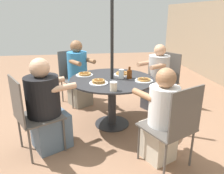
# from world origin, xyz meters

# --- Properties ---
(ground_plane) EXTENTS (12.00, 12.00, 0.00)m
(ground_plane) POSITION_xyz_m (0.00, 0.00, 0.00)
(ground_plane) COLOR #8C664C
(patio_table) EXTENTS (1.19, 1.19, 0.71)m
(patio_table) POSITION_xyz_m (0.00, 0.00, 0.56)
(patio_table) COLOR #28282B
(patio_table) RESTS_ON ground
(umbrella_pole) EXTENTS (0.04, 0.04, 2.28)m
(umbrella_pole) POSITION_xyz_m (0.00, 0.00, 1.14)
(umbrella_pole) COLOR black
(umbrella_pole) RESTS_ON ground
(patio_chair_north) EXTENTS (0.62, 0.62, 0.94)m
(patio_chair_north) POSITION_xyz_m (1.05, 0.49, 0.53)
(patio_chair_north) COLOR #514C47
(patio_chair_north) RESTS_ON ground
(diner_north) EXTENTS (0.55, 0.48, 1.07)m
(diner_north) POSITION_xyz_m (0.88, 0.41, 0.50)
(diner_north) COLOR beige
(diner_north) RESTS_ON ground
(patio_chair_east) EXTENTS (0.64, 0.64, 0.94)m
(patio_chair_east) POSITION_xyz_m (-0.58, 1.00, 0.53)
(patio_chair_east) COLOR #514C47
(patio_chair_east) RESTS_ON ground
(diner_east) EXTENTS (0.54, 0.59, 1.11)m
(diner_east) POSITION_xyz_m (-0.49, 0.84, 0.50)
(diner_east) COLOR #3D3D42
(diner_east) RESTS_ON ground
(patio_chair_south) EXTENTS (0.64, 0.64, 0.94)m
(patio_chair_south) POSITION_xyz_m (-1.01, -0.57, 0.53)
(patio_chair_south) COLOR #514C47
(patio_chair_south) RESTS_ON ground
(diner_south) EXTENTS (0.57, 0.52, 1.15)m
(diner_south) POSITION_xyz_m (-0.85, -0.48, 0.53)
(diner_south) COLOR gray
(diner_south) RESTS_ON ground
(patio_chair_west) EXTENTS (0.64, 0.64, 0.94)m
(patio_chair_west) POSITION_xyz_m (0.56, -1.01, 0.53)
(patio_chair_west) COLOR #514C47
(patio_chair_west) RESTS_ON ground
(diner_west) EXTENTS (0.57, 0.61, 1.13)m
(diner_west) POSITION_xyz_m (0.47, -0.85, 0.50)
(diner_west) COLOR slate
(diner_west) RESTS_ON ground
(pancake_plate_a) EXTENTS (0.25, 0.25, 0.05)m
(pancake_plate_a) POSITION_xyz_m (-0.22, -0.38, 0.73)
(pancake_plate_a) COLOR white
(pancake_plate_a) RESTS_ON patio_table
(pancake_plate_b) EXTENTS (0.25, 0.25, 0.05)m
(pancake_plate_b) POSITION_xyz_m (-0.18, 0.18, 0.73)
(pancake_plate_b) COLOR white
(pancake_plate_b) RESTS_ON patio_table
(pancake_plate_c) EXTENTS (0.25, 0.25, 0.04)m
(pancake_plate_c) POSITION_xyz_m (0.17, 0.41, 0.73)
(pancake_plate_c) COLOR white
(pancake_plate_c) RESTS_ON patio_table
(pancake_plate_d) EXTENTS (0.25, 0.25, 0.06)m
(pancake_plate_d) POSITION_xyz_m (0.19, -0.21, 0.73)
(pancake_plate_d) COLOR white
(pancake_plate_d) RESTS_ON patio_table
(syrup_bottle) EXTENTS (0.10, 0.07, 0.17)m
(syrup_bottle) POSITION_xyz_m (0.02, 0.24, 0.78)
(syrup_bottle) COLOR #602D0F
(syrup_bottle) RESTS_ON patio_table
(coffee_cup) EXTENTS (0.09, 0.09, 0.11)m
(coffee_cup) POSITION_xyz_m (0.50, -0.05, 0.77)
(coffee_cup) COLOR beige
(coffee_cup) RESTS_ON patio_table
(drinking_glass_a) EXTENTS (0.07, 0.07, 0.13)m
(drinking_glass_a) POSITION_xyz_m (0.01, 0.13, 0.78)
(drinking_glass_a) COLOR silver
(drinking_glass_a) RESTS_ON patio_table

